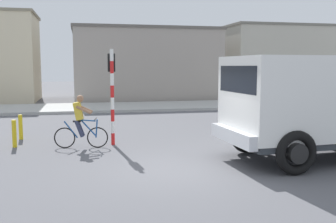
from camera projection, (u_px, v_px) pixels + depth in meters
ground_plane at (179, 169)px, 10.03m from camera, size 120.00×120.00×0.00m
sidewalk_far at (120, 107)px, 24.52m from camera, size 80.00×5.00×0.16m
truck_foreground at (320, 101)px, 10.90m from camera, size 5.53×3.04×2.90m
cyclist at (80, 122)px, 12.48m from camera, size 1.72×0.54×1.72m
traffic_light_pole at (112, 83)px, 12.94m from camera, size 0.24×0.43×3.20m
car_red_near at (286, 103)px, 19.10m from camera, size 4.23×2.38×1.60m
bollard_near at (14, 134)px, 12.65m from camera, size 0.14×0.14×0.90m
bollard_far at (21, 127)px, 14.01m from camera, size 0.14×0.14×0.90m
building_mid_block at (144, 65)px, 31.15m from camera, size 11.14×7.48×5.52m
building_corner_right at (277, 62)px, 34.27m from camera, size 9.75×6.24×6.08m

